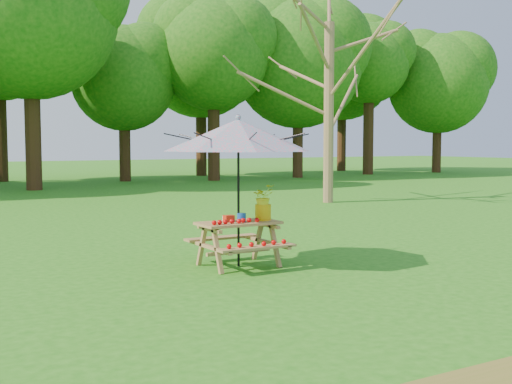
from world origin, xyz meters
TOP-DOWN VIEW (x-y plane):
  - ground at (0.00, 0.00)m, footprint 120.00×120.00m
  - picnic_table at (-0.24, 2.53)m, footprint 1.20×1.32m
  - patio_umbrella at (-0.24, 2.53)m, footprint 2.72×2.72m
  - produce_bins at (-0.29, 2.57)m, footprint 0.30×0.39m
  - tomatoes_row at (-0.39, 2.35)m, footprint 0.77×0.13m
  - flower_bucket at (0.17, 2.50)m, footprint 0.38×0.34m

SIDE VIEW (x-z plane):
  - ground at x=0.00m, z-range 0.00..0.00m
  - picnic_table at x=-0.24m, z-range -0.01..0.66m
  - tomatoes_row at x=-0.39m, z-range 0.67..0.74m
  - produce_bins at x=-0.29m, z-range 0.66..0.79m
  - flower_bucket at x=0.17m, z-range 0.69..1.23m
  - patio_umbrella at x=-0.24m, z-range 0.82..3.07m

